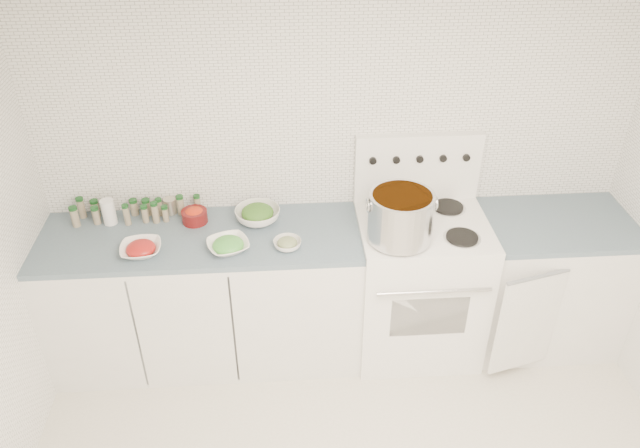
{
  "coord_description": "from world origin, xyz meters",
  "views": [
    {
      "loc": [
        -0.34,
        -1.79,
        2.95
      ],
      "look_at": [
        -0.13,
        1.14,
        0.98
      ],
      "focal_mm": 35.0,
      "sensor_mm": 36.0,
      "label": 1
    }
  ],
  "objects_px": {
    "stock_pot": "(401,215)",
    "bowl_snowpea": "(228,245)",
    "stove": "(418,281)",
    "bowl_tomato": "(141,249)"
  },
  "relations": [
    {
      "from": "stock_pot",
      "to": "bowl_tomato",
      "type": "height_order",
      "value": "stock_pot"
    },
    {
      "from": "stock_pot",
      "to": "bowl_tomato",
      "type": "xyz_separation_m",
      "value": [
        -1.43,
        0.01,
        -0.16
      ]
    },
    {
      "from": "bowl_snowpea",
      "to": "stock_pot",
      "type": "bearing_deg",
      "value": -0.59
    },
    {
      "from": "stove",
      "to": "bowl_tomato",
      "type": "height_order",
      "value": "stove"
    },
    {
      "from": "stove",
      "to": "bowl_snowpea",
      "type": "bearing_deg",
      "value": -172.64
    },
    {
      "from": "bowl_tomato",
      "to": "bowl_snowpea",
      "type": "xyz_separation_m",
      "value": [
        0.48,
        -0.0,
        0.0
      ]
    },
    {
      "from": "bowl_tomato",
      "to": "bowl_snowpea",
      "type": "relative_size",
      "value": 0.83
    },
    {
      "from": "bowl_tomato",
      "to": "bowl_snowpea",
      "type": "height_order",
      "value": "same"
    },
    {
      "from": "stove",
      "to": "stock_pot",
      "type": "xyz_separation_m",
      "value": [
        -0.18,
        -0.16,
        0.6
      ]
    },
    {
      "from": "stock_pot",
      "to": "bowl_snowpea",
      "type": "height_order",
      "value": "stock_pot"
    }
  ]
}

